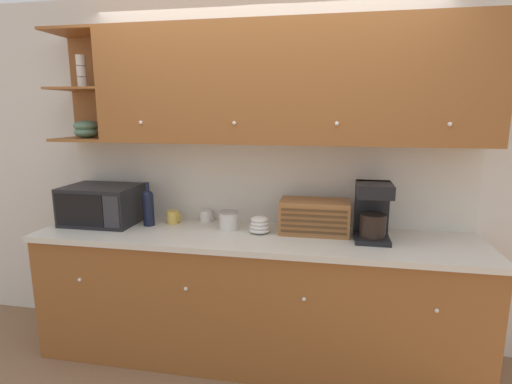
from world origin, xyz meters
name	(u,v)px	position (x,y,z in m)	size (l,w,h in m)	color
ground_plane	(261,331)	(0.00, 0.00, 0.00)	(24.00, 24.00, 0.00)	#896647
wall_back	(262,174)	(0.00, 0.03, 1.30)	(5.45, 0.06, 2.60)	silver
counter_unit	(253,296)	(0.00, -0.33, 0.47)	(3.07, 0.68, 0.93)	#935628
backsplash_panel	(261,182)	(0.00, -0.01, 1.24)	(3.05, 0.01, 0.62)	silver
upper_cabinets	(282,85)	(0.17, -0.18, 1.94)	(3.05, 0.38, 0.79)	#935628
microwave	(102,205)	(-1.18, -0.26, 1.08)	(0.53, 0.40, 0.29)	black
wine_bottle	(148,206)	(-0.81, -0.26, 1.08)	(0.08, 0.08, 0.33)	black
mug_blue_second	(173,217)	(-0.65, -0.17, 0.98)	(0.10, 0.09, 0.10)	gold
mug	(206,216)	(-0.42, -0.07, 0.98)	(0.11, 0.09, 0.09)	silver
storage_canister	(229,220)	(-0.20, -0.24, 1.00)	(0.14, 0.14, 0.13)	silver
bowl_stack_on_counter	(260,225)	(0.04, -0.29, 0.99)	(0.15, 0.15, 0.12)	silver
bread_box	(314,217)	(0.41, -0.22, 1.05)	(0.47, 0.25, 0.23)	#996033
coffee_maker	(373,211)	(0.79, -0.29, 1.13)	(0.22, 0.26, 0.38)	black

